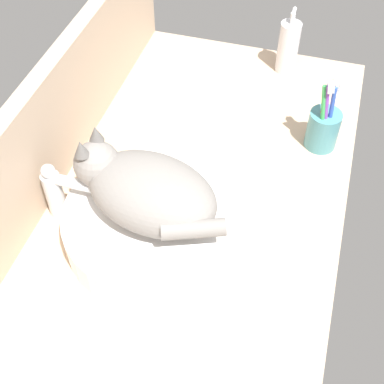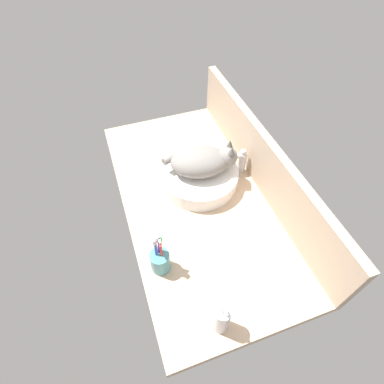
{
  "view_description": "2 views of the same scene",
  "coord_description": "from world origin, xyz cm",
  "px_view_note": "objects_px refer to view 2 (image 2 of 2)",
  "views": [
    {
      "loc": [
        -66.9,
        -20.59,
        85.17
      ],
      "look_at": [
        -2.32,
        -1.66,
        8.09
      ],
      "focal_mm": 50.0,
      "sensor_mm": 36.0,
      "label": 1
    },
    {
      "loc": [
        76.84,
        -29.11,
        102.45
      ],
      "look_at": [
        2.19,
        -3.1,
        7.38
      ],
      "focal_mm": 28.0,
      "sensor_mm": 36.0,
      "label": 2
    }
  ],
  "objects_px": {
    "sink_basin": "(199,176)",
    "faucet": "(240,160)",
    "toothbrush_cup": "(160,260)",
    "soap_dispenser": "(221,319)",
    "cat": "(203,161)"
  },
  "relations": [
    {
      "from": "faucet",
      "to": "toothbrush_cup",
      "type": "xyz_separation_m",
      "value": [
        0.35,
        -0.47,
        -0.02
      ]
    },
    {
      "from": "cat",
      "to": "faucet",
      "type": "bearing_deg",
      "value": 90.41
    },
    {
      "from": "faucet",
      "to": "cat",
      "type": "bearing_deg",
      "value": -89.59
    },
    {
      "from": "faucet",
      "to": "soap_dispenser",
      "type": "distance_m",
      "value": 0.7
    },
    {
      "from": "sink_basin",
      "to": "soap_dispenser",
      "type": "distance_m",
      "value": 0.63
    },
    {
      "from": "toothbrush_cup",
      "to": "cat",
      "type": "bearing_deg",
      "value": 140.2
    },
    {
      "from": "sink_basin",
      "to": "faucet",
      "type": "distance_m",
      "value": 0.2
    },
    {
      "from": "cat",
      "to": "toothbrush_cup",
      "type": "relative_size",
      "value": 1.67
    },
    {
      "from": "sink_basin",
      "to": "toothbrush_cup",
      "type": "xyz_separation_m",
      "value": [
        0.35,
        -0.28,
        0.02
      ]
    },
    {
      "from": "sink_basin",
      "to": "cat",
      "type": "distance_m",
      "value": 0.09
    },
    {
      "from": "sink_basin",
      "to": "toothbrush_cup",
      "type": "height_order",
      "value": "toothbrush_cup"
    },
    {
      "from": "sink_basin",
      "to": "toothbrush_cup",
      "type": "bearing_deg",
      "value": -38.28
    },
    {
      "from": "sink_basin",
      "to": "faucet",
      "type": "xyz_separation_m",
      "value": [
        0.0,
        0.2,
        0.04
      ]
    },
    {
      "from": "faucet",
      "to": "soap_dispenser",
      "type": "height_order",
      "value": "soap_dispenser"
    },
    {
      "from": "sink_basin",
      "to": "faucet",
      "type": "relative_size",
      "value": 2.56
    }
  ]
}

